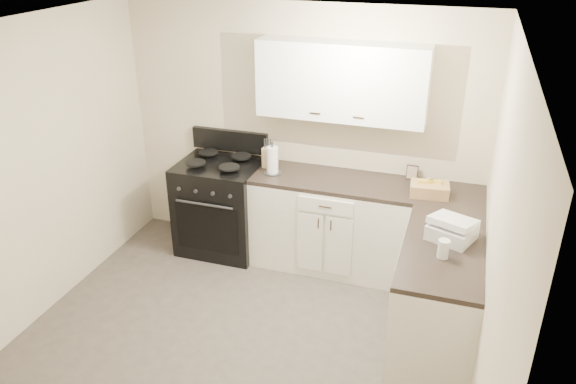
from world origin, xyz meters
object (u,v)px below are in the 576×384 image
(wicker_basket, at_px, (429,189))
(stove, at_px, (221,208))
(countertop_grill, at_px, (452,232))
(paper_towel, at_px, (272,160))
(knife_block, at_px, (268,158))

(wicker_basket, bearing_deg, stove, 178.49)
(wicker_basket, height_order, countertop_grill, countertop_grill)
(paper_towel, xyz_separation_m, wicker_basket, (1.48, -0.03, -0.08))
(knife_block, distance_m, paper_towel, 0.16)
(knife_block, height_order, countertop_grill, knife_block)
(stove, xyz_separation_m, wicker_basket, (2.06, -0.05, 0.54))
(paper_towel, bearing_deg, stove, 177.62)
(paper_towel, height_order, countertop_grill, paper_towel)
(knife_block, relative_size, wicker_basket, 0.62)
(knife_block, bearing_deg, stove, -162.08)
(knife_block, bearing_deg, paper_towel, -47.70)
(knife_block, distance_m, countertop_grill, 2.02)
(stove, height_order, wicker_basket, wicker_basket)
(knife_block, height_order, wicker_basket, knife_block)
(stove, height_order, paper_towel, paper_towel)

